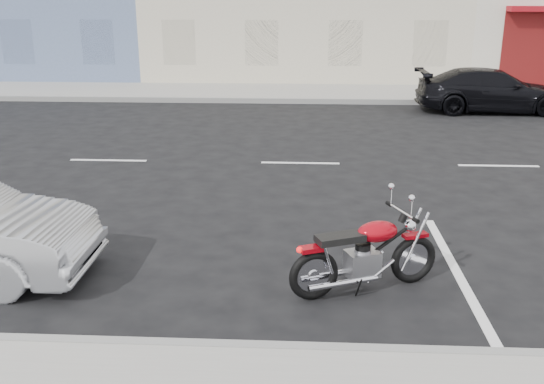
# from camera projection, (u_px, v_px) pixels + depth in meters

# --- Properties ---
(ground) EXTENTS (120.00, 120.00, 0.00)m
(ground) POSITION_uv_depth(u_px,v_px,m) (399.00, 165.00, 12.32)
(ground) COLOR black
(ground) RESTS_ON ground
(sidewalk_far) EXTENTS (80.00, 3.40, 0.15)m
(sidewalk_far) POSITION_uv_depth(u_px,v_px,m) (215.00, 92.00, 20.79)
(sidewalk_far) COLOR gray
(sidewalk_far) RESTS_ON ground
(curb_far) EXTENTS (80.00, 0.12, 0.16)m
(curb_far) POSITION_uv_depth(u_px,v_px,m) (207.00, 100.00, 19.18)
(curb_far) COLOR gray
(curb_far) RESTS_ON ground
(motorcycle) EXTENTS (1.78, 0.90, 0.95)m
(motorcycle) POSITION_uv_depth(u_px,v_px,m) (416.00, 249.00, 7.19)
(motorcycle) COLOR black
(motorcycle) RESTS_ON ground
(car_far) EXTENTS (4.31, 1.78, 1.25)m
(car_far) POSITION_uv_depth(u_px,v_px,m) (492.00, 90.00, 17.58)
(car_far) COLOR black
(car_far) RESTS_ON ground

